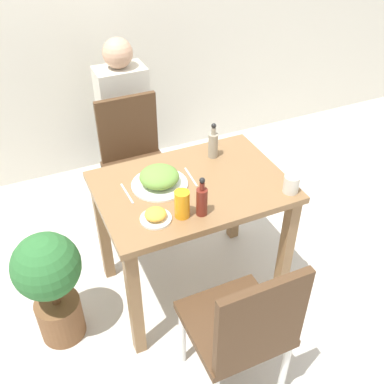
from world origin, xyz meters
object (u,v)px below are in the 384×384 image
object	(u,v)px
chair_near	(244,327)
condiment_bottle	(202,200)
drink_cup	(291,184)
food_plate	(159,178)
side_plate	(156,216)
potted_plant_left	(50,281)
sauce_bottle	(213,144)
person_figure	(125,120)
juice_glass	(182,204)
chair_far	(135,158)

from	to	relation	value
chair_near	condiment_bottle	bearing A→B (deg)	-92.51
drink_cup	food_plate	bearing A→B (deg)	151.37
drink_cup	side_plate	bearing A→B (deg)	173.92
drink_cup	potted_plant_left	size ratio (longest dim) A/B	0.13
food_plate	potted_plant_left	distance (m)	0.75
chair_near	potted_plant_left	bearing A→B (deg)	-44.11
sauce_bottle	person_figure	distance (m)	1.00
food_plate	side_plate	world-z (taller)	food_plate
juice_glass	food_plate	bearing A→B (deg)	92.47
potted_plant_left	person_figure	bearing A→B (deg)	56.48
chair_far	person_figure	xyz separation A→B (m)	(0.06, 0.39, 0.08)
chair_far	condiment_bottle	xyz separation A→B (m)	(0.02, -0.97, 0.34)
chair_far	side_plate	distance (m)	0.98
chair_near	condiment_bottle	world-z (taller)	condiment_bottle
food_plate	potted_plant_left	size ratio (longest dim) A/B	0.42
drink_cup	potted_plant_left	xyz separation A→B (m)	(-1.21, 0.24, -0.39)
potted_plant_left	juice_glass	bearing A→B (deg)	-16.11
food_plate	potted_plant_left	bearing A→B (deg)	-172.75
condiment_bottle	potted_plant_left	xyz separation A→B (m)	(-0.73, 0.21, -0.43)
drink_cup	person_figure	distance (m)	1.47
sauce_bottle	potted_plant_left	world-z (taller)	sauce_bottle
side_plate	chair_near	bearing A→B (deg)	-70.05
person_figure	potted_plant_left	bearing A→B (deg)	-123.52
chair_near	condiment_bottle	size ratio (longest dim) A/B	4.30
chair_far	juice_glass	bearing A→B (deg)	-93.87
drink_cup	person_figure	world-z (taller)	person_figure
food_plate	chair_far	bearing A→B (deg)	83.67
chair_far	sauce_bottle	world-z (taller)	sauce_bottle
potted_plant_left	condiment_bottle	bearing A→B (deg)	-16.04
condiment_bottle	person_figure	distance (m)	1.39
person_figure	side_plate	bearing A→B (deg)	-100.51
person_figure	food_plate	bearing A→B (deg)	-97.03
chair_near	drink_cup	distance (m)	0.74
juice_glass	potted_plant_left	distance (m)	0.79
side_plate	condiment_bottle	size ratio (longest dim) A/B	0.71
chair_near	food_plate	bearing A→B (deg)	-84.12
juice_glass	condiment_bottle	bearing A→B (deg)	-15.51
sauce_bottle	potted_plant_left	bearing A→B (deg)	-168.04
chair_near	side_plate	distance (m)	0.63
food_plate	drink_cup	size ratio (longest dim) A/B	3.13
drink_cup	person_figure	size ratio (longest dim) A/B	0.08
chair_far	juice_glass	distance (m)	1.00
juice_glass	person_figure	xyz separation A→B (m)	(0.12, 1.34, -0.25)
side_plate	food_plate	bearing A→B (deg)	65.26
chair_near	person_figure	distance (m)	1.84
juice_glass	chair_near	bearing A→B (deg)	-82.33
side_plate	condiment_bottle	world-z (taller)	condiment_bottle
chair_far	sauce_bottle	size ratio (longest dim) A/B	4.30
condiment_bottle	person_figure	xyz separation A→B (m)	(0.03, 1.36, -0.26)
chair_far	person_figure	size ratio (longest dim) A/B	0.76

